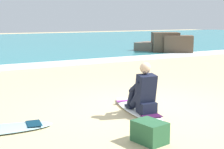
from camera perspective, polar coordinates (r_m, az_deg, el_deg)
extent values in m
plane|color=#CCB584|center=(6.79, 6.05, -5.93)|extent=(80.00, 80.00, 0.00)
cube|color=white|center=(13.06, -12.84, 1.59)|extent=(80.00, 0.90, 0.11)
ellipsoid|color=white|center=(6.65, 4.41, -5.95)|extent=(0.93, 2.10, 0.07)
cube|color=purple|center=(7.15, 2.62, -4.51)|extent=(0.49, 0.20, 0.01)
cube|color=#351037|center=(6.07, 6.85, -7.14)|extent=(0.41, 0.31, 0.01)
cube|color=black|center=(6.22, 6.02, -5.70)|extent=(0.34, 0.29, 0.20)
cylinder|color=black|center=(6.29, 4.38, -4.11)|extent=(0.18, 0.42, 0.43)
cylinder|color=black|center=(6.46, 3.35, -4.00)|extent=(0.14, 0.27, 0.42)
cube|color=black|center=(6.57, 2.99, -5.53)|extent=(0.12, 0.23, 0.05)
cylinder|color=black|center=(6.39, 5.94, -3.91)|extent=(0.18, 0.42, 0.43)
cylinder|color=black|center=(6.57, 5.10, -3.78)|extent=(0.14, 0.27, 0.42)
cube|color=black|center=(6.68, 4.80, -5.28)|extent=(0.12, 0.23, 0.05)
cube|color=black|center=(6.17, 5.89, -2.48)|extent=(0.36, 0.32, 0.57)
sphere|color=beige|center=(6.13, 5.80, 1.14)|extent=(0.21, 0.21, 0.21)
cylinder|color=black|center=(6.22, 4.07, -2.12)|extent=(0.12, 0.40, 0.31)
cylinder|color=black|center=(6.37, 6.25, -1.89)|extent=(0.12, 0.40, 0.31)
cube|color=#0A2C40|center=(5.76, -13.42, -8.23)|extent=(0.30, 0.40, 0.01)
cube|color=#756656|center=(18.71, 6.47, 4.77)|extent=(1.84, 1.66, 0.55)
cube|color=brown|center=(18.02, 9.18, 5.45)|extent=(1.85, 1.82, 1.13)
cube|color=brown|center=(17.73, 11.47, 5.08)|extent=(1.84, 1.80, 0.98)
cube|color=#285B38|center=(4.97, 6.55, -9.86)|extent=(0.42, 0.53, 0.32)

